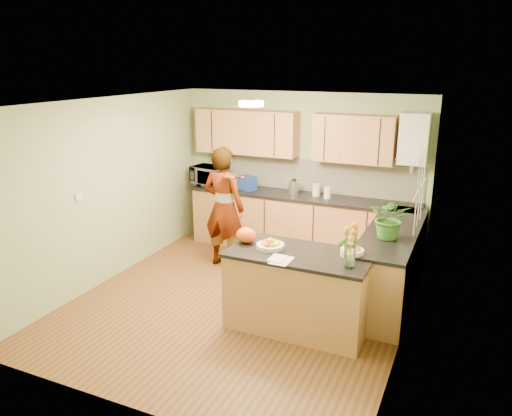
% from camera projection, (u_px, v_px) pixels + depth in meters
% --- Properties ---
extents(floor, '(4.50, 4.50, 0.00)m').
position_uv_depth(floor, '(242.00, 301.00, 6.38)').
color(floor, '#5B331A').
rests_on(floor, ground).
extents(ceiling, '(4.00, 4.50, 0.02)m').
position_uv_depth(ceiling, '(240.00, 102.00, 5.68)').
color(ceiling, white).
rests_on(ceiling, wall_back).
extents(wall_back, '(4.00, 0.02, 2.50)m').
position_uv_depth(wall_back, '(302.00, 171.00, 8.00)').
color(wall_back, '#90AB7A').
rests_on(wall_back, floor).
extents(wall_front, '(4.00, 0.02, 2.50)m').
position_uv_depth(wall_front, '(121.00, 278.00, 4.06)').
color(wall_front, '#90AB7A').
rests_on(wall_front, floor).
extents(wall_left, '(0.02, 4.50, 2.50)m').
position_uv_depth(wall_left, '(110.00, 190.00, 6.82)').
color(wall_left, '#90AB7A').
rests_on(wall_left, floor).
extents(wall_right, '(0.02, 4.50, 2.50)m').
position_uv_depth(wall_right, '(412.00, 229.00, 5.24)').
color(wall_right, '#90AB7A').
rests_on(wall_right, floor).
extents(back_counter, '(3.64, 0.62, 0.94)m').
position_uv_depth(back_counter, '(301.00, 223.00, 7.92)').
color(back_counter, '#B67F49').
rests_on(back_counter, floor).
extents(right_counter, '(0.62, 2.24, 0.94)m').
position_uv_depth(right_counter, '(391.00, 264.00, 6.33)').
color(right_counter, '#B67F49').
rests_on(right_counter, floor).
extents(splashback, '(3.60, 0.02, 0.52)m').
position_uv_depth(splashback, '(308.00, 175.00, 7.96)').
color(splashback, silver).
rests_on(splashback, back_counter).
extents(upper_cabinets, '(3.20, 0.34, 0.70)m').
position_uv_depth(upper_cabinets, '(289.00, 135.00, 7.75)').
color(upper_cabinets, '#B67F49').
rests_on(upper_cabinets, wall_back).
extents(boiler, '(0.40, 0.30, 0.86)m').
position_uv_depth(boiler, '(414.00, 139.00, 7.01)').
color(boiler, silver).
rests_on(boiler, wall_back).
extents(window_right, '(0.01, 1.30, 1.05)m').
position_uv_depth(window_right, '(421.00, 189.00, 5.69)').
color(window_right, silver).
rests_on(window_right, wall_right).
extents(light_switch, '(0.02, 0.09, 0.09)m').
position_uv_depth(light_switch, '(78.00, 198.00, 6.27)').
color(light_switch, silver).
rests_on(light_switch, wall_left).
extents(ceiling_lamp, '(0.30, 0.30, 0.07)m').
position_uv_depth(ceiling_lamp, '(251.00, 104.00, 5.95)').
color(ceiling_lamp, '#FFEABF').
rests_on(ceiling_lamp, ceiling).
extents(peninsula_island, '(1.59, 0.82, 0.91)m').
position_uv_depth(peninsula_island, '(299.00, 290.00, 5.65)').
color(peninsula_island, '#B67F49').
rests_on(peninsula_island, floor).
extents(fruit_dish, '(0.32, 0.32, 0.11)m').
position_uv_depth(fruit_dish, '(270.00, 244.00, 5.64)').
color(fruit_dish, beige).
rests_on(fruit_dish, peninsula_island).
extents(orange_bowl, '(0.25, 0.25, 0.15)m').
position_uv_depth(orange_bowl, '(352.00, 250.00, 5.41)').
color(orange_bowl, beige).
rests_on(orange_bowl, peninsula_island).
extents(flower_vase, '(0.27, 0.27, 0.51)m').
position_uv_depth(flower_vase, '(351.00, 236.00, 5.03)').
color(flower_vase, silver).
rests_on(flower_vase, peninsula_island).
extents(orange_bag, '(0.24, 0.21, 0.18)m').
position_uv_depth(orange_bag, '(246.00, 235.00, 5.80)').
color(orange_bag, '#F35314').
rests_on(orange_bag, peninsula_island).
extents(papers, '(0.20, 0.28, 0.01)m').
position_uv_depth(papers, '(281.00, 260.00, 5.29)').
color(papers, silver).
rests_on(papers, peninsula_island).
extents(violinist, '(0.69, 0.48, 1.79)m').
position_uv_depth(violinist, '(224.00, 208.00, 7.27)').
color(violinist, tan).
rests_on(violinist, floor).
extents(violin, '(0.57, 0.49, 0.14)m').
position_uv_depth(violin, '(229.00, 176.00, 6.84)').
color(violin, '#4B1304').
rests_on(violin, violinist).
extents(microwave, '(0.64, 0.48, 0.32)m').
position_uv_depth(microwave, '(209.00, 176.00, 8.36)').
color(microwave, silver).
rests_on(microwave, back_counter).
extents(blue_box, '(0.33, 0.29, 0.22)m').
position_uv_depth(blue_box, '(247.00, 183.00, 8.10)').
color(blue_box, navy).
rests_on(blue_box, back_counter).
extents(kettle, '(0.16, 0.16, 0.30)m').
position_uv_depth(kettle, '(294.00, 187.00, 7.78)').
color(kettle, silver).
rests_on(kettle, back_counter).
extents(jar_cream, '(0.13, 0.13, 0.19)m').
position_uv_depth(jar_cream, '(316.00, 190.00, 7.71)').
color(jar_cream, beige).
rests_on(jar_cream, back_counter).
extents(jar_white, '(0.12, 0.12, 0.17)m').
position_uv_depth(jar_white, '(328.00, 193.00, 7.57)').
color(jar_white, silver).
rests_on(jar_white, back_counter).
extents(potted_plant, '(0.48, 0.42, 0.52)m').
position_uv_depth(potted_plant, '(391.00, 217.00, 5.80)').
color(potted_plant, '#387828').
rests_on(potted_plant, right_counter).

